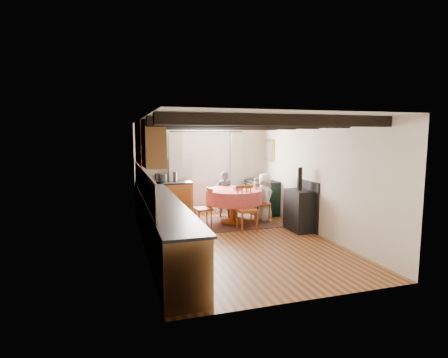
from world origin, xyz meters
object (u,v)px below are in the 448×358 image
object	(u,v)px
chair_near	(247,208)
cast_iron_stove	(299,199)
aga_range	(262,197)
chair_left	(203,207)
dining_table	(234,206)
child_far	(224,194)
cup	(248,189)
chair_right	(262,202)
child_right	(265,197)

from	to	relation	value
chair_near	cast_iron_stove	bearing A→B (deg)	-18.07
chair_near	cast_iron_stove	size ratio (longest dim) A/B	0.71
aga_range	chair_left	bearing A→B (deg)	-155.16
dining_table	child_far	size ratio (longest dim) A/B	1.13
chair_near	cup	distance (m)	0.55
chair_near	cup	world-z (taller)	chair_near
dining_table	chair_right	bearing A→B (deg)	-5.91
chair_near	chair_left	size ratio (longest dim) A/B	1.11
dining_table	cast_iron_stove	world-z (taller)	cast_iron_stove
aga_range	child_far	size ratio (longest dim) A/B	0.84
chair_left	chair_right	distance (m)	1.49
chair_near	child_right	bearing A→B (deg)	43.67
chair_left	cup	distance (m)	1.11
chair_near	chair_right	xyz separation A→B (m)	(0.65, 0.66, -0.01)
chair_right	aga_range	bearing A→B (deg)	-4.84
chair_left	aga_range	bearing A→B (deg)	110.27
dining_table	aga_range	world-z (taller)	aga_range
chair_right	child_right	world-z (taller)	child_right
chair_left	chair_right	bearing A→B (deg)	86.36
cast_iron_stove	child_right	size ratio (longest dim) A/B	1.19
chair_near	chair_right	distance (m)	0.93
chair_near	aga_range	size ratio (longest dim) A/B	0.99
cast_iron_stove	dining_table	bearing A→B (deg)	137.21
cup	aga_range	bearing A→B (deg)	53.09
chair_right	cast_iron_stove	bearing A→B (deg)	-137.88
chair_near	dining_table	bearing A→B (deg)	93.29
cast_iron_stove	cup	size ratio (longest dim) A/B	15.21
dining_table	child_right	xyz separation A→B (m)	(0.81, 0.02, 0.18)
chair_right	child_right	xyz separation A→B (m)	(0.11, 0.09, 0.11)
dining_table	chair_near	bearing A→B (deg)	-85.65
chair_left	cast_iron_stove	world-z (taller)	cast_iron_stove
chair_near	child_right	distance (m)	1.07
cup	chair_left	bearing A→B (deg)	165.37
dining_table	chair_near	distance (m)	0.74
chair_left	cup	bearing A→B (deg)	70.80
dining_table	child_far	distance (m)	0.72
chair_near	child_far	distance (m)	1.43
dining_table	child_right	bearing A→B (deg)	1.14
chair_near	chair_left	world-z (taller)	chair_near
aga_range	cast_iron_stove	size ratio (longest dim) A/B	0.71
child_right	cup	bearing A→B (deg)	137.38
dining_table	child_far	world-z (taller)	child_far
chair_right	cup	distance (m)	0.68
chair_left	cast_iron_stove	size ratio (longest dim) A/B	0.64
dining_table	aga_range	size ratio (longest dim) A/B	1.35
child_right	child_far	bearing A→B (deg)	66.38
aga_range	chair_right	bearing A→B (deg)	-112.59
chair_near	child_far	xyz separation A→B (m)	(-0.08, 1.43, 0.10)
child_far	cup	distance (m)	1.11
dining_table	cast_iron_stove	xyz separation A→B (m)	(1.16, -1.07, 0.30)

